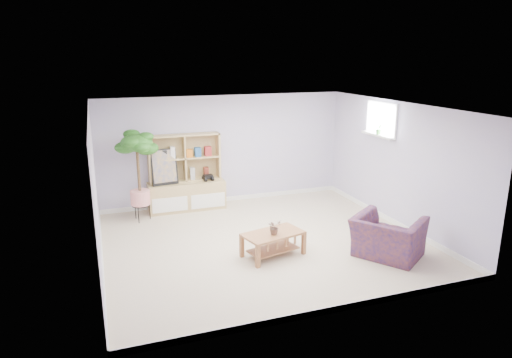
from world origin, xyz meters
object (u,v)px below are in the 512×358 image
object	(u,v)px
storage_unit	(186,173)
coffee_table	(273,244)
floor_tree	(139,176)
armchair	(388,234)

from	to	relation	value
storage_unit	coffee_table	world-z (taller)	storage_unit
coffee_table	storage_unit	bearing A→B (deg)	93.26
floor_tree	armchair	distance (m)	4.83
floor_tree	armchair	world-z (taller)	floor_tree
storage_unit	coffee_table	bearing A→B (deg)	-72.67
coffee_table	armchair	bearing A→B (deg)	-34.80
storage_unit	armchair	size ratio (longest dim) A/B	1.54
armchair	floor_tree	bearing A→B (deg)	15.05
storage_unit	floor_tree	size ratio (longest dim) A/B	0.89
coffee_table	floor_tree	distance (m)	3.18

